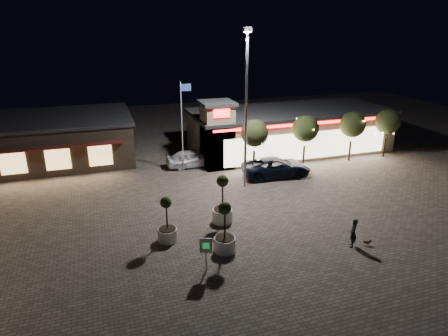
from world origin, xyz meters
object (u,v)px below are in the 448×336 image
object	(u,v)px
planter_left	(167,227)
pedestrian	(353,233)
pickup_truck	(276,167)
valet_sign	(206,248)
white_sedan	(192,158)
planter_mid	(225,236)

from	to	relation	value
planter_left	pedestrian	bearing A→B (deg)	-21.50
pickup_truck	valet_sign	size ratio (longest dim) A/B	3.00
pickup_truck	pedestrian	distance (m)	12.11
white_sedan	pedestrian	bearing A→B (deg)	-161.82
planter_left	planter_mid	bearing A→B (deg)	-36.25
planter_mid	planter_left	bearing A→B (deg)	143.75
planter_left	white_sedan	bearing A→B (deg)	69.91
pickup_truck	planter_mid	distance (m)	13.00
white_sedan	planter_left	world-z (taller)	planter_left
pickup_truck	white_sedan	xyz separation A→B (m)	(-6.40, 4.68, -0.02)
pickup_truck	valet_sign	bearing A→B (deg)	146.09
pedestrian	planter_mid	world-z (taller)	planter_mid
pickup_truck	valet_sign	xyz separation A→B (m)	(-9.66, -11.81, 0.56)
planter_left	pickup_truck	bearing A→B (deg)	35.94
white_sedan	planter_left	xyz separation A→B (m)	(-4.64, -12.68, 0.10)
pickup_truck	white_sedan	distance (m)	7.93
white_sedan	planter_mid	bearing A→B (deg)	172.92
pickup_truck	white_sedan	size ratio (longest dim) A/B	1.26
pedestrian	white_sedan	bearing A→B (deg)	-131.33
valet_sign	pickup_truck	bearing A→B (deg)	50.71
pickup_truck	pedestrian	world-z (taller)	pedestrian
pedestrian	valet_sign	size ratio (longest dim) A/B	0.89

